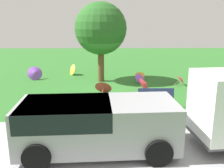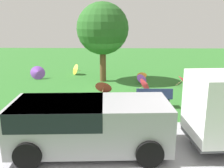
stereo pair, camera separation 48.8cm
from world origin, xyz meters
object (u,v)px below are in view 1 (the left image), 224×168
at_px(parasol_red_0, 145,84).
at_px(parasol_red_1, 181,79).
at_px(shade_tree, 101,29).
at_px(parasol_purple_0, 35,73).
at_px(park_bench, 155,97).
at_px(parasol_red_3, 104,86).
at_px(parasol_orange_0, 140,74).
at_px(parasol_yellow_0, 71,69).
at_px(parasol_purple_1, 141,78).
at_px(van_dark, 92,122).

bearing_deg(parasol_red_0, parasol_red_1, -153.60).
height_order(shade_tree, parasol_purple_0, shade_tree).
height_order(park_bench, parasol_red_3, park_bench).
bearing_deg(parasol_orange_0, parasol_yellow_0, -18.93).
bearing_deg(parasol_purple_1, parasol_red_3, 43.58).
bearing_deg(parasol_purple_0, van_dark, 115.20).
distance_m(parasol_red_3, parasol_purple_0, 5.59).
bearing_deg(parasol_orange_0, shade_tree, 5.89).
relative_size(van_dark, parasol_purple_0, 4.10).
bearing_deg(parasol_purple_0, parasol_purple_1, 170.73).
xyz_separation_m(parasol_yellow_0, parasol_red_3, (-2.38, 4.67, 0.01)).
bearing_deg(parasol_yellow_0, parasol_purple_0, 33.31).
relative_size(parasol_red_1, parasol_purple_0, 0.67).
bearing_deg(parasol_purple_1, parasol_orange_0, -93.20).
height_order(parasol_orange_0, parasol_red_3, parasol_red_3).
bearing_deg(parasol_purple_1, park_bench, 91.72).
distance_m(park_bench, parasol_red_1, 4.44).
height_order(parasol_orange_0, parasol_purple_0, parasol_purple_0).
xyz_separation_m(parasol_red_0, parasol_purple_0, (6.86, -2.68, 0.08)).
distance_m(parasol_red_0, parasol_red_1, 2.58).
bearing_deg(parasol_red_1, parasol_yellow_0, -22.91).
height_order(shade_tree, parasol_yellow_0, shade_tree).
bearing_deg(shade_tree, parasol_red_1, 167.22).
distance_m(park_bench, parasol_yellow_0, 8.28).
distance_m(van_dark, parasol_yellow_0, 10.88).
bearing_deg(parasol_purple_0, parasol_yellow_0, -146.69).
distance_m(van_dark, shade_tree, 9.11).
height_order(van_dark, parasol_yellow_0, van_dark).
height_order(van_dark, park_bench, van_dark).
bearing_deg(parasol_red_3, parasol_red_1, -159.65).
distance_m(park_bench, parasol_purple_0, 8.75).
height_order(parasol_red_0, parasol_purple_0, parasol_purple_0).
height_order(van_dark, parasol_red_3, van_dark).
xyz_separation_m(park_bench, parasol_yellow_0, (4.75, -6.78, -0.07)).
height_order(parasol_yellow_0, parasol_red_3, parasol_red_3).
bearing_deg(parasol_purple_0, park_bench, 142.29).
bearing_deg(parasol_red_0, parasol_red_3, 13.76).
bearing_deg(shade_tree, parasol_yellow_0, -40.65).
height_order(park_bench, shade_tree, shade_tree).
relative_size(parasol_yellow_0, parasol_red_1, 1.14).
height_order(parasol_red_0, parasol_red_3, parasol_red_3).
distance_m(park_bench, parasol_orange_0, 5.18).
distance_m(parasol_yellow_0, parasol_red_3, 5.24).
distance_m(shade_tree, parasol_purple_0, 5.20).
bearing_deg(van_dark, parasol_purple_0, -64.80).
bearing_deg(park_bench, parasol_red_3, -41.65).
bearing_deg(shade_tree, parasol_purple_0, -5.72).
bearing_deg(parasol_purple_0, parasol_red_3, 144.52).
relative_size(park_bench, parasol_red_3, 1.58).
bearing_deg(parasol_red_0, parasol_yellow_0, -41.23).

